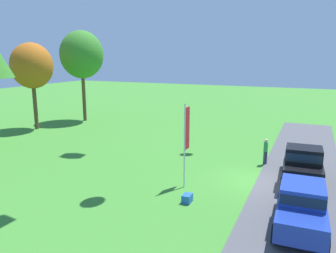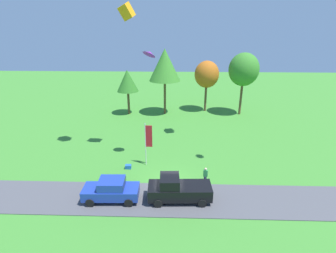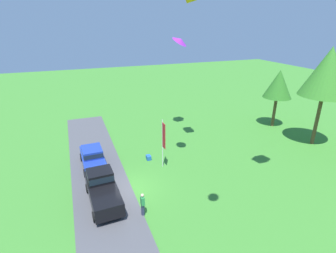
{
  "view_description": "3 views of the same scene",
  "coord_description": "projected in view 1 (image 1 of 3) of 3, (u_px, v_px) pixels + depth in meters",
  "views": [
    {
      "loc": [
        -17.66,
        -2.39,
        6.79
      ],
      "look_at": [
        0.19,
        5.55,
        2.61
      ],
      "focal_mm": 35.0,
      "sensor_mm": 36.0,
      "label": 1
    },
    {
      "loc": [
        0.59,
        -19.74,
        13.2
      ],
      "look_at": [
        -0.18,
        3.52,
        4.16
      ],
      "focal_mm": 28.0,
      "sensor_mm": 36.0,
      "label": 2
    },
    {
      "loc": [
        17.0,
        -3.39,
        12.06
      ],
      "look_at": [
        -0.5,
        3.27,
        4.59
      ],
      "focal_mm": 28.0,
      "sensor_mm": 36.0,
      "label": 3
    }
  ],
  "objects": [
    {
      "name": "person_watching_sky",
      "position": [
        266.0,
        151.0,
        20.86
      ],
      "size": [
        0.36,
        0.24,
        1.71
      ],
      "color": "#2D334C",
      "rests_on": "ground"
    },
    {
      "name": "pavement_strip",
      "position": [
        299.0,
        187.0,
        17.31
      ],
      "size": [
        36.0,
        4.4,
        0.06
      ],
      "primitive_type": "cube",
      "color": "#4C4C51",
      "rests_on": "ground"
    },
    {
      "name": "car_pickup_by_flagpole",
      "position": [
        303.0,
        164.0,
        17.71
      ],
      "size": [
        5.08,
        2.22,
        2.14
      ],
      "color": "black",
      "rests_on": "ground"
    },
    {
      "name": "car_sedan_mid_row",
      "position": [
        302.0,
        205.0,
        12.99
      ],
      "size": [
        4.45,
        2.06,
        1.84
      ],
      "color": "#1E389E",
      "rests_on": "ground"
    },
    {
      "name": "ground_plane",
      "position": [
        258.0,
        182.0,
        18.15
      ],
      "size": [
        120.0,
        120.0,
        0.0
      ],
      "primitive_type": "plane",
      "color": "#3D842D"
    },
    {
      "name": "flag_banner",
      "position": [
        186.0,
        134.0,
        17.03
      ],
      "size": [
        0.71,
        0.08,
        4.48
      ],
      "color": "silver",
      "rests_on": "ground"
    },
    {
      "name": "cooler_box",
      "position": [
        187.0,
        198.0,
        15.54
      ],
      "size": [
        0.56,
        0.4,
        0.4
      ],
      "primitive_type": "cube",
      "color": "blue",
      "rests_on": "ground"
    },
    {
      "name": "tree_lone_near",
      "position": [
        32.0,
        66.0,
        30.27
      ],
      "size": [
        3.83,
        3.83,
        8.08
      ],
      "color": "brown",
      "rests_on": "ground"
    },
    {
      "name": "tree_right_of_center",
      "position": [
        82.0,
        55.0,
        34.14
      ],
      "size": [
        4.49,
        4.49,
        9.47
      ],
      "color": "brown",
      "rests_on": "ground"
    }
  ]
}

